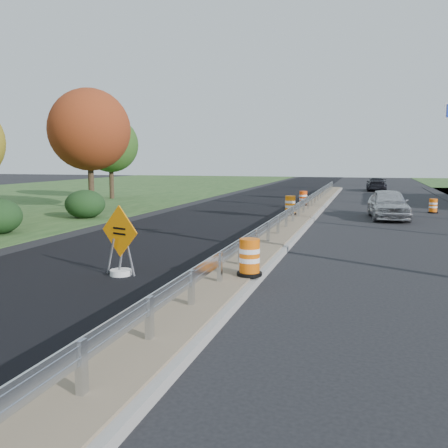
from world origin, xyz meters
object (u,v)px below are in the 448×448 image
(barrel_median_mid, at_px, (290,206))
(car_silver, at_px, (388,204))
(car_dark_far, at_px, (376,184))
(barrel_median_near, at_px, (250,258))
(barrel_median_far, at_px, (303,198))
(barrel_shoulder_near, at_px, (433,206))
(caution_sign, at_px, (120,258))

(barrel_median_mid, distance_m, car_silver, 5.14)
(car_silver, bearing_deg, car_dark_far, 85.26)
(barrel_median_near, bearing_deg, barrel_median_far, 93.24)
(barrel_median_far, bearing_deg, barrel_median_near, -86.76)
(car_dark_far, bearing_deg, barrel_shoulder_near, 96.89)
(barrel_median_mid, distance_m, barrel_shoulder_near, 9.10)
(barrel_median_near, relative_size, car_silver, 0.20)
(barrel_median_mid, bearing_deg, car_dark_far, 79.51)
(barrel_median_mid, distance_m, car_dark_far, 25.62)
(barrel_shoulder_near, xyz_separation_m, car_dark_far, (-2.89, 20.13, 0.26))
(barrel_median_near, distance_m, car_silver, 15.93)
(caution_sign, distance_m, barrel_median_near, 3.55)
(caution_sign, relative_size, car_silver, 0.41)
(caution_sign, bearing_deg, barrel_median_near, 22.91)
(barrel_median_near, relative_size, barrel_median_far, 1.04)
(barrel_median_near, height_order, barrel_median_far, barrel_median_near)
(barrel_median_mid, distance_m, barrel_median_far, 5.37)
(barrel_median_near, bearing_deg, car_dark_far, 84.81)
(barrel_median_far, relative_size, car_silver, 0.19)
(caution_sign, distance_m, barrel_median_mid, 14.30)
(car_silver, bearing_deg, barrel_median_near, -109.32)
(barrel_shoulder_near, height_order, car_dark_far, car_dark_far)
(car_dark_far, bearing_deg, barrel_median_mid, 78.24)
(car_silver, bearing_deg, barrel_shoulder_near, 48.89)
(car_silver, bearing_deg, barrel_median_far, 135.95)
(caution_sign, distance_m, car_dark_far, 39.91)
(barrel_shoulder_near, xyz_separation_m, car_silver, (-2.62, -3.64, 0.39))
(barrel_median_near, height_order, barrel_median_mid, barrel_median_mid)
(barrel_shoulder_near, bearing_deg, barrel_median_far, 177.66)
(car_dark_far, bearing_deg, barrel_median_near, 83.54)
(car_silver, relative_size, car_dark_far, 1.02)
(caution_sign, relative_size, barrel_median_mid, 1.95)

